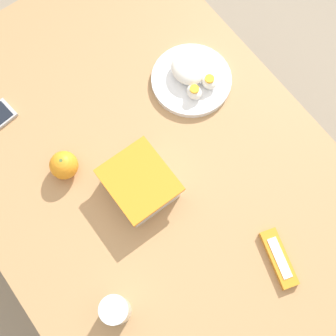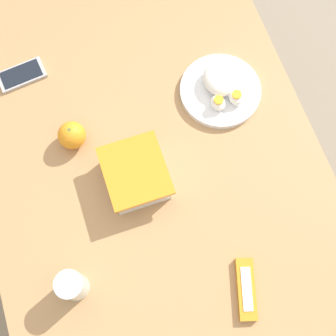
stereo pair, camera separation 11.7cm
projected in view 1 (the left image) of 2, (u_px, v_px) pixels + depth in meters
name	position (u px, v px, depth m)	size (l,w,h in m)	color
ground_plane	(154.00, 224.00, 1.90)	(10.00, 10.00, 0.00)	gray
table	(148.00, 177.00, 1.29)	(1.28, 0.87, 0.73)	#AD7F51
food_container	(140.00, 184.00, 1.15)	(0.17, 0.15, 0.07)	white
orange_fruit	(64.00, 165.00, 1.17)	(0.07, 0.07, 0.07)	orange
rice_plate	(191.00, 78.00, 1.26)	(0.22, 0.22, 0.06)	white
candy_bar	(279.00, 258.00, 1.12)	(0.15, 0.08, 0.02)	orange
drinking_glass	(116.00, 310.00, 1.04)	(0.06, 0.06, 0.10)	silver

